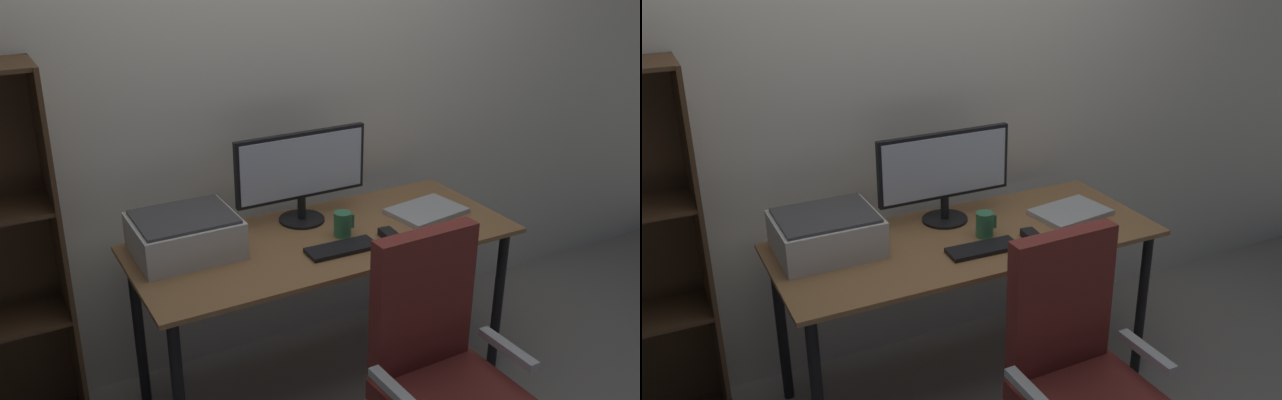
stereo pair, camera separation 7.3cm
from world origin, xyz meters
The scene contains 10 objects.
ground_plane centered at (0.00, 0.00, 0.00)m, with size 12.00×12.00×0.00m, color gray.
back_wall centered at (0.00, 0.50, 1.30)m, with size 6.40×0.10×2.60m, color silver.
desk centered at (0.00, 0.00, 0.65)m, with size 1.61×0.67×0.74m.
monitor centered at (-0.01, 0.19, 0.97)m, with size 0.60×0.20×0.40m.
keyboard centered at (0.00, -0.14, 0.75)m, with size 0.29×0.11×0.02m, color black.
mouse centered at (0.23, -0.14, 0.76)m, with size 0.06×0.10×0.03m, color black.
coffee_mug centered at (0.07, -0.02, 0.79)m, with size 0.09×0.07×0.11m.
laptop centered at (0.52, 0.00, 0.75)m, with size 0.32×0.23×0.02m, color #B7BABC.
printer centered at (-0.55, 0.13, 0.82)m, with size 0.40×0.34×0.16m.
office_chair centered at (0.05, -0.76, 0.46)m, with size 0.54×0.54×1.01m.
Camera 1 is at (-1.28, -2.33, 2.01)m, focal length 39.70 mm.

